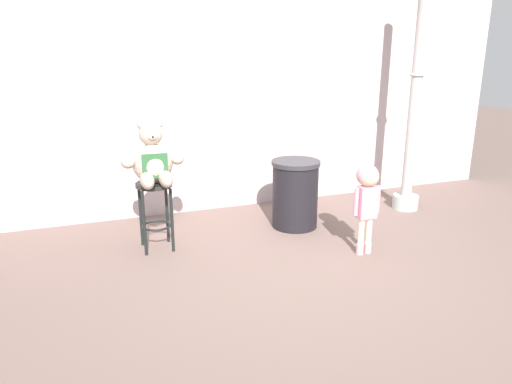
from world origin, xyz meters
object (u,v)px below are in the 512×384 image
(bar_stool_with_teddy, at_px, (155,202))
(teddy_bear, at_px, (153,161))
(child_walking, at_px, (367,190))
(lamppost, at_px, (413,118))
(trash_bin, at_px, (295,194))

(bar_stool_with_teddy, relative_size, teddy_bear, 1.12)
(child_walking, height_order, lamppost, lamppost)
(bar_stool_with_teddy, bearing_deg, lamppost, 3.22)
(child_walking, bearing_deg, teddy_bear, -78.33)
(bar_stool_with_teddy, distance_m, trash_bin, 1.63)
(teddy_bear, relative_size, trash_bin, 0.81)
(bar_stool_with_teddy, relative_size, trash_bin, 0.91)
(trash_bin, height_order, lamppost, lamppost)
(bar_stool_with_teddy, relative_size, child_walking, 0.77)
(bar_stool_with_teddy, xyz_separation_m, teddy_bear, (0.00, -0.03, 0.44))
(trash_bin, bearing_deg, lamppost, 3.02)
(bar_stool_with_teddy, relative_size, lamppost, 0.24)
(lamppost, bearing_deg, bar_stool_with_teddy, -176.78)
(teddy_bear, height_order, lamppost, lamppost)
(bar_stool_with_teddy, height_order, trash_bin, trash_bin)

